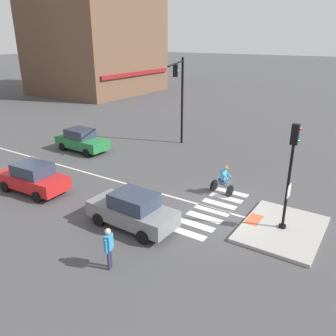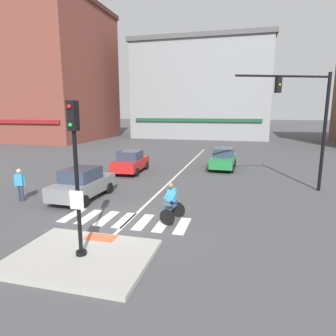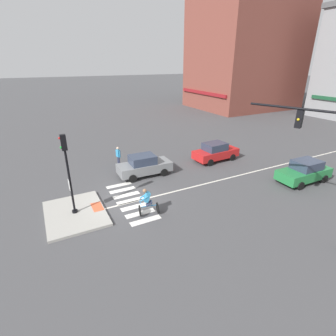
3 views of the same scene
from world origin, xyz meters
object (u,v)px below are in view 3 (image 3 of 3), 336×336
(car_grey_westbound_near, at_px, (144,165))
(cyclist, at_px, (147,201))
(pedestrian_at_curb_left, at_px, (118,155))
(car_green_eastbound_far, at_px, (304,171))
(car_red_westbound_far, at_px, (215,152))
(signal_pole, at_px, (68,168))

(car_grey_westbound_near, relative_size, cyclist, 2.47)
(car_grey_westbound_near, bearing_deg, pedestrian_at_curb_left, -157.43)
(car_grey_westbound_near, height_order, pedestrian_at_curb_left, pedestrian_at_curb_left)
(car_green_eastbound_far, height_order, car_red_westbound_far, same)
(car_red_westbound_far, height_order, car_grey_westbound_near, same)
(car_green_eastbound_far, height_order, pedestrian_at_curb_left, pedestrian_at_curb_left)
(car_red_westbound_far, bearing_deg, cyclist, -59.06)
(signal_pole, relative_size, pedestrian_at_curb_left, 2.78)
(pedestrian_at_curb_left, bearing_deg, cyclist, -5.64)
(car_red_westbound_far, xyz_separation_m, pedestrian_at_curb_left, (-2.76, -8.04, 0.17))
(car_green_eastbound_far, distance_m, cyclist, 11.98)
(signal_pole, xyz_separation_m, car_grey_westbound_near, (-3.28, 5.72, -2.13))
(car_grey_westbound_near, height_order, cyclist, cyclist)
(car_green_eastbound_far, distance_m, car_red_westbound_far, 7.22)
(signal_pole, bearing_deg, car_grey_westbound_near, 119.83)
(signal_pole, relative_size, car_grey_westbound_near, 1.12)
(cyclist, bearing_deg, car_grey_westbound_near, 159.48)
(car_red_westbound_far, distance_m, cyclist, 10.30)
(car_green_eastbound_far, relative_size, car_grey_westbound_near, 1.00)
(car_green_eastbound_far, xyz_separation_m, car_grey_westbound_near, (-6.48, -9.95, 0.00))
(car_green_eastbound_far, bearing_deg, car_red_westbound_far, -154.76)
(signal_pole, relative_size, car_green_eastbound_far, 1.12)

